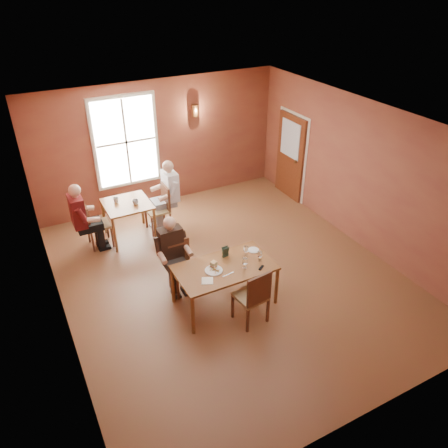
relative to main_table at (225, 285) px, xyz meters
name	(u,v)px	position (x,y,z in m)	size (l,w,h in m)	color
ground	(229,275)	(0.43, 0.65, -0.39)	(6.00, 7.00, 0.01)	brown
wall_back	(159,144)	(0.43, 4.15, 1.11)	(6.00, 0.04, 3.00)	brown
wall_front	(374,338)	(0.43, -2.85, 1.11)	(6.00, 0.04, 3.00)	brown
wall_left	(51,253)	(-2.57, 0.65, 1.11)	(0.04, 7.00, 3.00)	brown
wall_right	(360,174)	(3.43, 0.65, 1.11)	(0.04, 7.00, 3.00)	brown
ceiling	(230,124)	(0.43, 0.65, 2.61)	(6.00, 7.00, 0.04)	white
window	(126,142)	(-0.37, 4.10, 1.31)	(1.36, 0.10, 1.96)	white
door	(290,157)	(3.37, 2.95, 0.66)	(0.12, 1.04, 2.10)	maroon
wall_sconce	(195,110)	(1.33, 4.05, 1.81)	(0.16, 0.16, 0.28)	brown
main_table	(225,285)	(0.00, 0.00, 0.00)	(1.67, 0.94, 0.78)	brown
chair_diner_main	(183,268)	(-0.50, 0.65, 0.10)	(0.43, 0.43, 0.97)	#4E2D13
diner_main	(183,260)	(-0.50, 0.62, 0.30)	(0.55, 0.55, 1.38)	#3D251A
chair_empty	(251,295)	(0.18, -0.57, 0.13)	(0.46, 0.46, 1.05)	brown
plate_food	(214,270)	(-0.22, -0.02, 0.41)	(0.30, 0.30, 0.04)	white
sandwich	(214,265)	(-0.18, 0.05, 0.45)	(0.09, 0.09, 0.11)	tan
goblet_a	(246,251)	(0.48, 0.12, 0.49)	(0.08, 0.08, 0.20)	white
goblet_b	(260,256)	(0.62, -0.12, 0.49)	(0.08, 0.08, 0.20)	white
goblet_c	(245,263)	(0.28, -0.19, 0.50)	(0.09, 0.09, 0.21)	white
menu_stand	(225,252)	(0.15, 0.26, 0.49)	(0.12, 0.06, 0.20)	#213629
knife	(228,274)	(-0.05, -0.22, 0.39)	(0.22, 0.02, 0.00)	silver
napkin	(207,281)	(-0.42, -0.21, 0.39)	(0.19, 0.19, 0.01)	white
side_plate	(253,250)	(0.68, 0.19, 0.40)	(0.20, 0.20, 0.02)	white
sunglasses	(261,268)	(0.53, -0.32, 0.40)	(0.14, 0.04, 0.02)	black
second_table	(129,220)	(-0.82, 2.86, 0.03)	(0.95, 0.95, 0.83)	brown
chair_diner_white	(157,209)	(-0.17, 2.86, 0.14)	(0.47, 0.47, 1.06)	#563011
diner_white	(158,200)	(-0.14, 2.86, 0.36)	(0.60, 0.60, 1.50)	white
chair_diner_maroon	(98,224)	(-1.47, 2.86, 0.12)	(0.45, 0.45, 1.02)	#472E16
diner_maroon	(95,215)	(-1.50, 2.86, 0.35)	(0.59, 0.59, 1.48)	maroon
cup_a	(135,202)	(-0.67, 2.74, 0.49)	(0.13, 0.13, 0.10)	white
cup_b	(116,200)	(-1.01, 3.01, 0.50)	(0.12, 0.12, 0.11)	white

